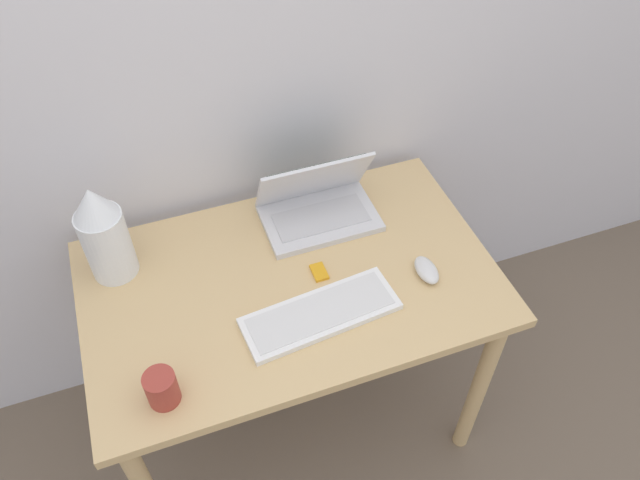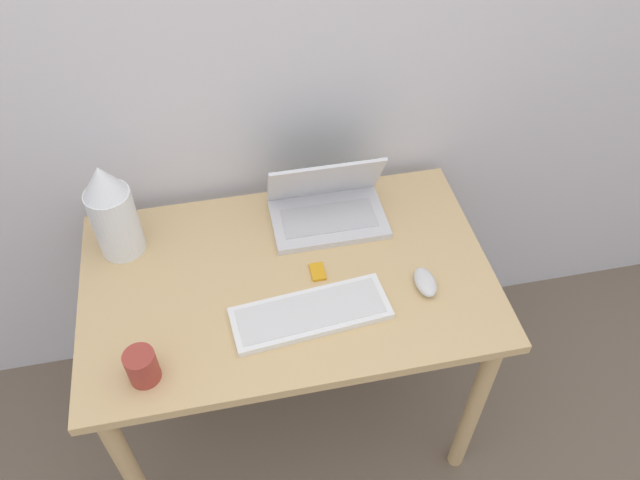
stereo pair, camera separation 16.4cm
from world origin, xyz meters
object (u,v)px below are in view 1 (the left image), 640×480
(mouse, at_px, (427,270))
(vase, at_px, (103,233))
(keyboard, at_px, (321,314))
(laptop, at_px, (317,205))
(mug, at_px, (162,388))
(mp3_player, at_px, (319,272))

(mouse, distance_m, vase, 0.85)
(keyboard, height_order, vase, vase)
(laptop, bearing_deg, vase, -179.16)
(vase, height_order, mug, vase)
(vase, bearing_deg, laptop, 0.84)
(vase, distance_m, mug, 0.45)
(laptop, height_order, mouse, laptop)
(laptop, distance_m, mug, 0.69)
(vase, bearing_deg, mug, -82.84)
(vase, relative_size, mug, 3.27)
(laptop, relative_size, mug, 3.63)
(laptop, distance_m, vase, 0.59)
(keyboard, height_order, mug, mug)
(laptop, distance_m, mp3_player, 0.22)
(laptop, xyz_separation_m, mp3_player, (-0.07, -0.21, -0.04))
(mouse, bearing_deg, vase, 159.00)
(mp3_player, bearing_deg, mouse, -20.66)
(mouse, height_order, mug, mug)
(laptop, height_order, mug, laptop)
(vase, bearing_deg, mouse, -21.00)
(mp3_player, bearing_deg, keyboard, -108.49)
(laptop, xyz_separation_m, keyboard, (-0.12, -0.34, -0.04))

